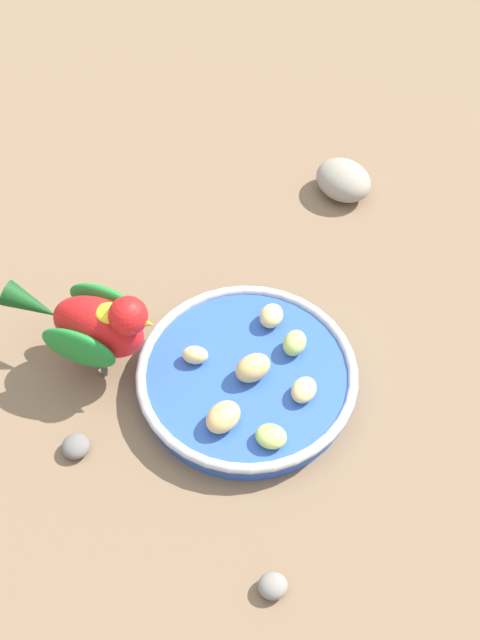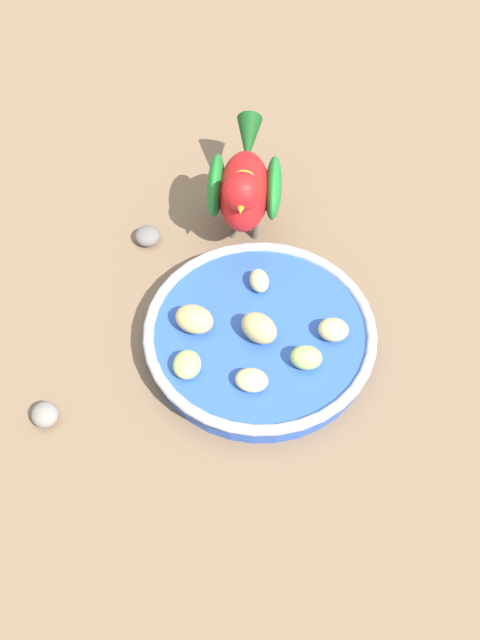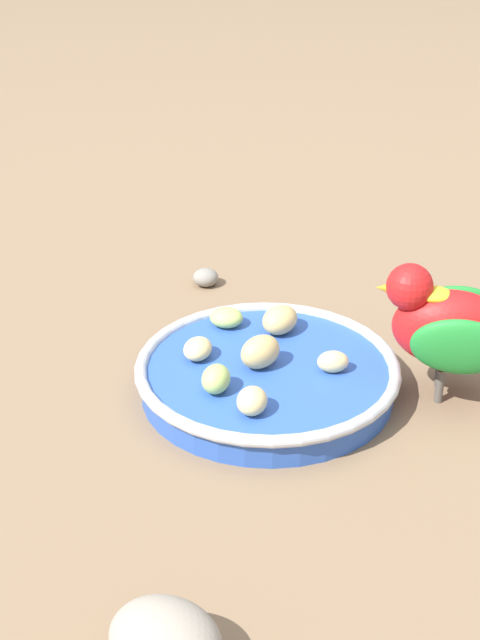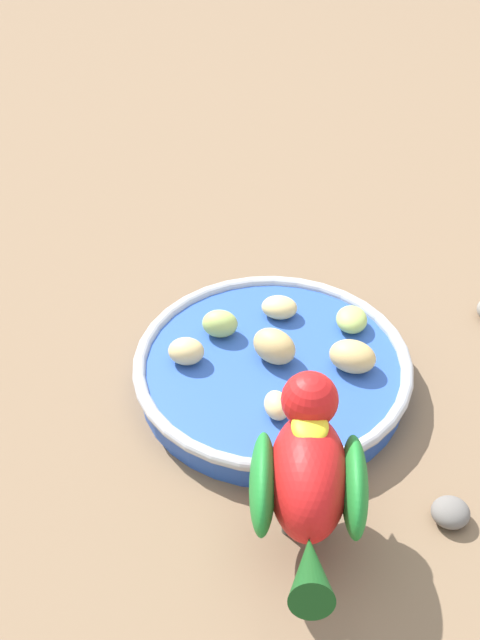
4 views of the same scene
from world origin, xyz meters
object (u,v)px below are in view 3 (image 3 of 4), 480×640
object	(u,v)px
apple_piece_3	(216,379)
apple_piece_6	(252,401)
feeding_bowl	(267,376)
apple_piece_1	(280,320)
apple_piece_0	(198,349)
apple_piece_2	(260,352)
parrot	(455,324)
pebble_0	(424,326)
pebble_1	(206,277)
apple_piece_4	(333,362)
apple_piece_5	(226,317)

from	to	relation	value
apple_piece_3	apple_piece_6	bearing A→B (deg)	143.68
feeding_bowl	apple_piece_1	distance (m)	0.07
apple_piece_0	apple_piece_2	bearing A→B (deg)	176.34
apple_piece_0	parrot	bearing A→B (deg)	-174.39
apple_piece_0	pebble_0	world-z (taller)	apple_piece_0
apple_piece_3	pebble_1	world-z (taller)	apple_piece_3
apple_piece_4	pebble_0	distance (m)	0.14
apple_piece_0	apple_piece_3	xyz separation A→B (m)	(-0.03, 0.05, 0.00)
apple_piece_1	apple_piece_4	bearing A→B (deg)	132.32
apple_piece_2	pebble_1	distance (m)	0.21
apple_piece_4	apple_piece_2	bearing A→B (deg)	2.86
apple_piece_1	pebble_1	size ratio (longest dim) A/B	1.43
apple_piece_0	apple_piece_6	bearing A→B (deg)	129.20
apple_piece_0	apple_piece_6	distance (m)	0.09
apple_piece_5	pebble_0	distance (m)	0.19
apple_piece_2	apple_piece_6	xyz separation A→B (m)	(-0.01, 0.07, -0.00)
apple_piece_3	apple_piece_5	bearing A→B (deg)	-83.02
apple_piece_3	apple_piece_6	distance (m)	0.04
apple_piece_6	parrot	size ratio (longest dim) A/B	0.17
apple_piece_0	parrot	world-z (taller)	parrot
apple_piece_1	apple_piece_3	xyz separation A→B (m)	(0.04, 0.11, -0.00)
apple_piece_2	parrot	size ratio (longest dim) A/B	0.22
apple_piece_5	pebble_0	world-z (taller)	apple_piece_5
apple_piece_5	apple_piece_6	size ratio (longest dim) A/B	1.05
apple_piece_0	apple_piece_5	xyz separation A→B (m)	(-0.01, -0.06, -0.00)
apple_piece_1	parrot	world-z (taller)	parrot
apple_piece_2	apple_piece_6	size ratio (longest dim) A/B	1.29
feeding_bowl	apple_piece_2	bearing A→B (deg)	-7.30
apple_piece_1	apple_piece_6	world-z (taller)	apple_piece_1
apple_piece_5	parrot	world-z (taller)	parrot
feeding_bowl	pebble_0	world-z (taller)	feeding_bowl
apple_piece_0	parrot	xyz separation A→B (m)	(-0.21, -0.02, 0.03)
apple_piece_3	parrot	world-z (taller)	parrot
apple_piece_0	apple_piece_5	distance (m)	0.06
parrot	pebble_0	distance (m)	0.12
pebble_0	apple_piece_4	bearing A→B (deg)	59.02
apple_piece_1	apple_piece_3	distance (m)	0.11
feeding_bowl	apple_piece_6	distance (m)	0.07
apple_piece_5	parrot	xyz separation A→B (m)	(-0.20, 0.04, 0.03)
apple_piece_6	parrot	world-z (taller)	parrot
feeding_bowl	apple_piece_4	xyz separation A→B (m)	(-0.05, -0.00, 0.02)
parrot	pebble_0	size ratio (longest dim) A/B	6.06
apple_piece_5	apple_piece_2	bearing A→B (deg)	123.33
feeding_bowl	apple_piece_0	bearing A→B (deg)	-4.05
apple_piece_5	apple_piece_0	bearing A→B (deg)	77.98
apple_piece_4	apple_piece_5	size ratio (longest dim) A/B	0.87
apple_piece_4	pebble_1	size ratio (longest dim) A/B	1.00
apple_piece_4	pebble_0	world-z (taller)	apple_piece_4
pebble_0	apple_piece_5	bearing A→B (deg)	19.77
feeding_bowl	pebble_1	world-z (taller)	feeding_bowl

